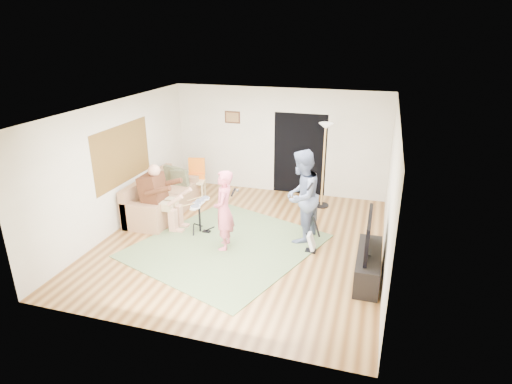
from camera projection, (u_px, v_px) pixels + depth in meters
The scene contains 19 objects.
floor at pixel (243, 241), 8.72m from camera, with size 6.00×6.00×0.00m, color brown.
walls at pixel (242, 178), 8.23m from camera, with size 5.50×6.00×2.70m, color beige, non-canonical shape.
ceiling at pixel (241, 108), 7.75m from camera, with size 6.00×6.00×0.00m, color white.
window_blinds at pixel (122, 154), 9.07m from camera, with size 2.05×2.05×0.00m, color brown.
doorway at pixel (300, 154), 10.87m from camera, with size 2.10×2.10×0.00m, color black.
picture_frame at pixel (232, 117), 11.04m from camera, with size 0.42×0.03×0.32m, color #3F2314.
area_rug at pixel (227, 245), 8.51m from camera, with size 3.04×3.32×0.02m, color #53683F.
sofa at pixel (160, 201), 9.93m from camera, with size 0.89×2.16×0.87m.
drummer at pixel (162, 203), 9.14m from camera, with size 0.92×0.51×1.41m.
drum_kit at pixel (200, 218), 8.99m from camera, with size 0.39×0.69×0.71m.
singer at pixel (224, 210), 8.17m from camera, with size 0.58×0.38×1.59m, color #D35C6F.
microphone at pixel (233, 192), 7.97m from camera, with size 0.06×0.06×0.24m, color black, non-canonical shape.
guitarist at pixel (301, 196), 8.46m from camera, with size 0.92×0.71×1.89m, color slate.
guitar_held at pixel (312, 181), 8.28m from camera, with size 0.12×0.60×0.26m, color white, non-canonical shape.
guitar_spare at pixel (312, 241), 8.23m from camera, with size 0.27×0.25×0.76m.
torchiere_lamp at pixel (324, 150), 9.93m from camera, with size 0.36×0.36×2.04m.
dining_chair at pixel (197, 185), 10.79m from camera, with size 0.51×0.54×1.01m.
tv_cabinet at pixel (368, 266), 7.33m from camera, with size 0.40×1.40×0.50m, color black.
television at pixel (368, 234), 7.12m from camera, with size 0.06×1.13×0.66m, color black.
Camera 1 is at (2.48, -7.38, 4.06)m, focal length 30.00 mm.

